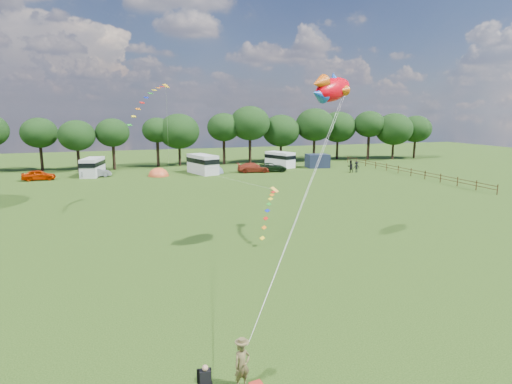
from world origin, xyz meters
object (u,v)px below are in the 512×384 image
object	(u,v)px
car_c	(254,168)
tent_greyblue	(214,173)
campervan_b	(93,166)
tent_orange	(159,176)
car_d	(271,167)
car_a	(39,175)
fish_kite	(330,89)
campervan_c	(203,163)
camp_chair	(205,378)
kite_flyer	(242,365)
walker_b	(356,167)
car_b	(96,172)
walker_a	(350,166)
campervan_d	(280,159)

from	to	relation	value
car_c	tent_greyblue	bearing A→B (deg)	89.17
campervan_b	tent_orange	bearing A→B (deg)	-93.96
campervan_b	tent_greyblue	xyz separation A→B (m)	(17.44, -2.34, -1.39)
tent_orange	tent_greyblue	xyz separation A→B (m)	(8.35, 0.58, 0.00)
tent_orange	tent_greyblue	size ratio (longest dim) A/B	0.96
car_d	tent_orange	world-z (taller)	car_d
car_a	fish_kite	bearing A→B (deg)	-151.34
car_c	tent_orange	bearing A→B (deg)	98.25
car_a	campervan_b	bearing A→B (deg)	-76.54
campervan_c	campervan_b	bearing A→B (deg)	63.68
campervan_c	tent_orange	world-z (taller)	campervan_c
car_d	tent_greyblue	world-z (taller)	car_d
car_c	camp_chair	distance (m)	53.12
car_d	kite_flyer	world-z (taller)	kite_flyer
tent_greyblue	camp_chair	size ratio (longest dim) A/B	2.93
kite_flyer	camp_chair	world-z (taller)	kite_flyer
tent_greyblue	walker_b	distance (m)	22.10
car_b	tent_orange	world-z (taller)	car_b
car_b	walker_a	size ratio (longest dim) A/B	2.03
car_a	camp_chair	xyz separation A→B (m)	(12.60, -51.78, -0.01)
car_c	car_d	bearing A→B (deg)	-84.06
tent_orange	kite_flyer	bearing A→B (deg)	-92.35
campervan_b	walker_a	world-z (taller)	campervan_b
campervan_c	camp_chair	bearing A→B (deg)	151.65
car_b	campervan_c	bearing A→B (deg)	-107.37
camp_chair	tent_greyblue	bearing A→B (deg)	83.13
campervan_b	car_b	bearing A→B (deg)	-148.69
campervan_c	tent_orange	size ratio (longest dim) A/B	1.90
car_b	campervan_b	xyz separation A→B (m)	(-0.41, 1.30, 0.73)
car_c	kite_flyer	distance (m)	52.58
camp_chair	fish_kite	xyz separation A→B (m)	(10.65, 12.18, 9.94)
car_b	kite_flyer	xyz separation A→B (m)	(6.61, -52.23, 0.15)
tent_greyblue	walker_a	bearing A→B (deg)	-16.94
camp_chair	campervan_b	bearing A→B (deg)	102.09
fish_kite	walker_a	size ratio (longest dim) A/B	2.15
car_d	campervan_d	size ratio (longest dim) A/B	0.88
kite_flyer	fish_kite	bearing A→B (deg)	37.15
car_d	walker_b	bearing A→B (deg)	-101.18
kite_flyer	camp_chair	bearing A→B (deg)	170.61
campervan_b	camp_chair	xyz separation A→B (m)	(5.71, -53.66, -0.70)
campervan_c	campervan_d	xyz separation A→B (m)	(13.90, 3.47, -0.16)
car_d	walker_b	distance (m)	13.20
campervan_d	walker_a	world-z (taller)	campervan_d
campervan_b	campervan_c	distance (m)	15.94
car_c	walker_a	distance (m)	14.94
car_c	kite_flyer	size ratio (longest dim) A/B	2.97
campervan_c	fish_kite	world-z (taller)	fish_kite
car_d	walker_b	size ratio (longest dim) A/B	3.00
campervan_b	tent_orange	size ratio (longest dim) A/B	1.73
fish_kite	walker_a	distance (m)	40.43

